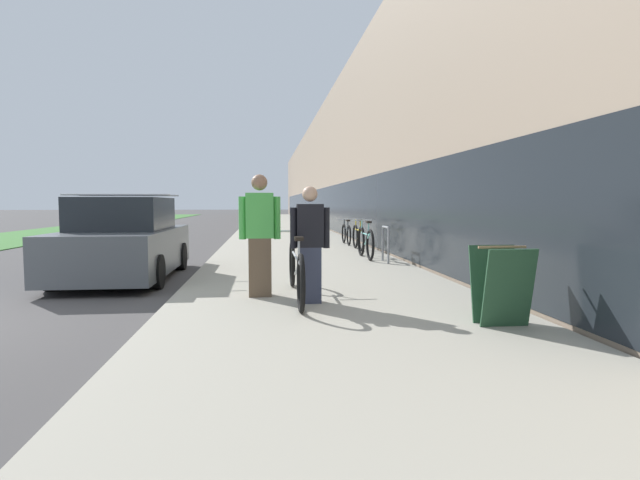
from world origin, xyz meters
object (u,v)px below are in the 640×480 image
Objects in this scene: tandem_bicycle at (296,271)px; person_bystander at (260,235)px; cruiser_bike_nearest at (365,242)px; bike_rack_hoop at (386,240)px; person_rider at (310,245)px; parked_sedan_curbside at (124,242)px; cruiser_bike_middle at (358,237)px; cruiser_bike_farthest at (346,234)px; sandwich_board_sign at (501,285)px.

tandem_bicycle is 1.52× the size of person_bystander.
bike_rack_hoop is at bearing -71.38° from cruiser_bike_nearest.
person_rider is 0.38× the size of parked_sedan_curbside.
tandem_bicycle is 1.62× the size of cruiser_bike_middle.
parked_sedan_curbside reaches higher than cruiser_bike_farthest.
person_bystander is at bearing 156.83° from tandem_bicycle.
sandwich_board_sign is at bearing -90.60° from cruiser_bike_middle.
bike_rack_hoop is at bearing 88.62° from sandwich_board_sign.
person_rider is 5.74m from cruiser_bike_nearest.
cruiser_bike_nearest is 6.89m from sandwich_board_sign.
sandwich_board_sign is at bearing -39.58° from tandem_bicycle.
sandwich_board_sign is at bearing -41.36° from parked_sedan_curbside.
bike_rack_hoop is (2.36, 4.19, 0.11)m from tandem_bicycle.
cruiser_bike_middle is 0.99× the size of cruiser_bike_farthest.
cruiser_bike_nearest is at bearing 61.99° from person_bystander.
tandem_bicycle is 9.55m from cruiser_bike_farthest.
person_bystander reaches higher than cruiser_bike_nearest.
person_rider reaches higher than cruiser_bike_middle.
cruiser_bike_middle is (2.31, 7.33, -0.01)m from tandem_bicycle.
tandem_bicycle is 4.31m from parked_sedan_curbside.
person_rider is 1.90× the size of bike_rack_hoop.
cruiser_bike_farthest is (0.21, 4.21, -0.04)m from cruiser_bike_nearest.
person_rider is at bearing -105.54° from cruiser_bike_middle.
person_rider is 1.78× the size of sandwich_board_sign.
bike_rack_hoop is at bearing 64.27° from person_rider.
sandwich_board_sign is (-0.06, -11.10, 0.09)m from cruiser_bike_farthest.
tandem_bicycle is 1.45× the size of cruiser_bike_nearest.
cruiser_bike_nearest is (1.89, 5.41, -0.41)m from person_rider.
tandem_bicycle is 2.87m from sandwich_board_sign.
bike_rack_hoop is at bearing 13.00° from parked_sedan_curbside.
person_rider reaches higher than sandwich_board_sign.
person_rider is at bearing -115.73° from bike_rack_hoop.
person_rider is 0.95× the size of cruiser_bike_middle.
bike_rack_hoop is at bearing -89.08° from cruiser_bike_middle.
tandem_bicycle reaches higher than bike_rack_hoop.
person_bystander is (-0.69, 0.57, 0.10)m from person_rider.
person_bystander is 1.07× the size of cruiser_bike_middle.
sandwich_board_sign is at bearing -36.03° from person_rider.
parked_sedan_curbside reaches higher than bike_rack_hoop.
sandwich_board_sign is 0.21× the size of parked_sedan_curbside.
person_rider is 2.54m from sandwich_board_sign.
parked_sedan_curbside is at bearing 134.62° from person_bystander.
bike_rack_hoop is 0.50× the size of cruiser_bike_farthest.
person_bystander is 2.12× the size of bike_rack_hoop.
cruiser_bike_farthest is 0.40× the size of parked_sedan_curbside.
cruiser_bike_nearest is 0.45× the size of parked_sedan_curbside.
person_bystander is at bearing -125.93° from bike_rack_hoop.
cruiser_bike_nearest is (2.06, 5.06, -0.00)m from tandem_bicycle.
cruiser_bike_farthest is at bearing 72.90° from person_bystander.
cruiser_bike_farthest is at bearing 91.09° from cruiser_bike_middle.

